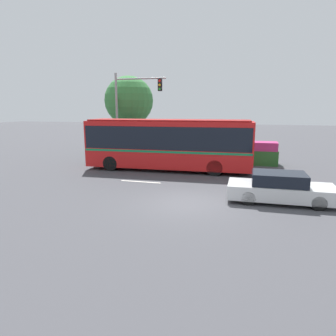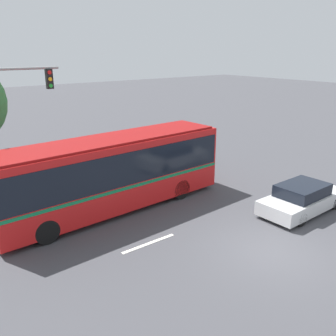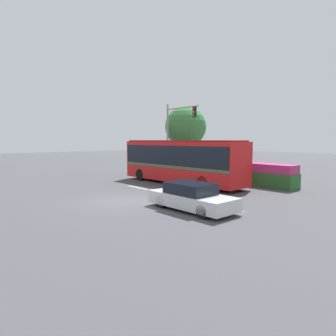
{
  "view_description": "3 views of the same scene",
  "coord_description": "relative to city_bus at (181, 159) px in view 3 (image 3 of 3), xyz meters",
  "views": [
    {
      "loc": [
        2.66,
        -12.6,
        4.16
      ],
      "look_at": [
        -1.56,
        2.61,
        1.04
      ],
      "focal_mm": 32.26,
      "sensor_mm": 36.0,
      "label": 1
    },
    {
      "loc": [
        -10.57,
        -7.3,
        7.24
      ],
      "look_at": [
        -0.38,
        5.89,
        1.83
      ],
      "focal_mm": 39.46,
      "sensor_mm": 36.0,
      "label": 2
    },
    {
      "loc": [
        14.26,
        -8.87,
        3.46
      ],
      "look_at": [
        0.14,
        3.16,
        1.7
      ],
      "focal_mm": 31.72,
      "sensor_mm": 36.0,
      "label": 3
    }
  ],
  "objects": [
    {
      "name": "city_bus",
      "position": [
        0.0,
        0.0,
        0.0
      ],
      "size": [
        11.23,
        3.01,
        3.43
      ],
      "rotation": [
        0.0,
        0.0,
        3.19
      ],
      "color": "red",
      "rests_on": "ground"
    },
    {
      "name": "street_tree_left",
      "position": [
        -4.99,
        5.27,
        2.86
      ],
      "size": [
        4.18,
        4.18,
        6.91
      ],
      "color": "brown",
      "rests_on": "ground"
    },
    {
      "name": "traffic_light_pole",
      "position": [
        -4.09,
        2.95,
        2.44
      ],
      "size": [
        4.18,
        0.24,
        6.87
      ],
      "color": "gray",
      "rests_on": "ground"
    },
    {
      "name": "flowering_hedge",
      "position": [
        4.18,
        3.93,
        -1.11
      ],
      "size": [
        6.37,
        1.5,
        1.7
      ],
      "color": "#286028",
      "rests_on": "ground"
    },
    {
      "name": "lane_stripe_mid",
      "position": [
        -0.61,
        -3.72,
        -1.94
      ],
      "size": [
        2.4,
        0.16,
        0.01
      ],
      "primitive_type": "cube",
      "color": "silver",
      "rests_on": "ground"
    },
    {
      "name": "lane_stripe_near",
      "position": [
        7.51,
        -3.98,
        -1.94
      ],
      "size": [
        2.4,
        0.16,
        0.01
      ],
      "primitive_type": "cube",
      "color": "silver",
      "rests_on": "ground"
    },
    {
      "name": "sedan_foreground",
      "position": [
        6.77,
        -5.58,
        -1.32
      ],
      "size": [
        4.67,
        1.96,
        1.35
      ],
      "rotation": [
        0.0,
        0.0,
        0.02
      ],
      "color": "silver",
      "rests_on": "ground"
    },
    {
      "name": "ground_plane",
      "position": [
        2.76,
        -6.98,
        -1.95
      ],
      "size": [
        140.0,
        140.0,
        0.0
      ],
      "primitive_type": "plane",
      "color": "#444449"
    }
  ]
}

